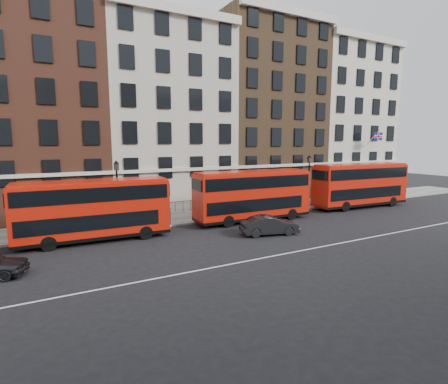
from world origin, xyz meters
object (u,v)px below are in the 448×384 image
bus_b (93,209)px  bus_c (253,194)px  car_front (270,225)px  traffic_light (386,179)px  bus_d (360,184)px

bus_b → bus_c: 13.03m
bus_c → car_front: 4.87m
traffic_light → bus_b: bearing=-176.4°
bus_b → bus_d: bus_d is taller
bus_d → traffic_light: bus_d is taller
bus_b → car_front: (11.69, -4.39, -1.57)m
traffic_light → bus_c: bearing=-174.0°
car_front → traffic_light: size_ratio=1.32×
bus_b → car_front: 12.59m
bus_c → bus_b: bearing=-177.9°
car_front → traffic_light: bearing=-59.0°
bus_b → bus_d: bearing=2.6°
bus_c → car_front: bus_c is taller
bus_b → car_front: bearing=-18.0°
bus_b → traffic_light: size_ratio=3.13×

